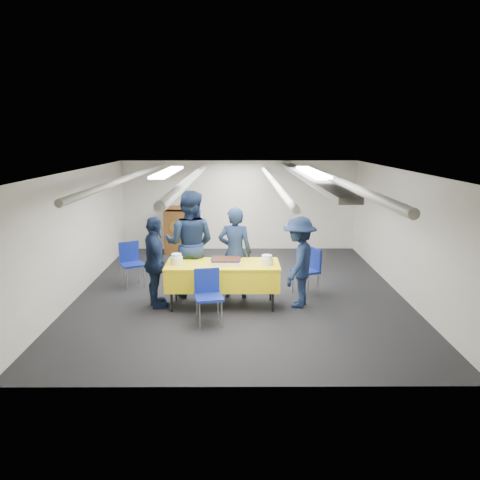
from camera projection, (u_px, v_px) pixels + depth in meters
name	position (u px, v px, depth m)	size (l,w,h in m)	color
ground	(240.00, 291.00, 8.95)	(7.00, 7.00, 0.00)	black
room_shell	(245.00, 194.00, 8.95)	(6.00, 7.00, 2.30)	silver
serving_table	(223.00, 275.00, 8.06)	(1.94, 0.81, 0.77)	black
sheet_cake	(226.00, 261.00, 8.00)	(0.51, 0.40, 0.09)	white
plate_stack_left	(177.00, 259.00, 7.94)	(0.21, 0.21, 0.18)	white
plate_stack_right	(267.00, 260.00, 7.95)	(0.21, 0.21, 0.16)	white
podium	(176.00, 229.00, 11.78)	(0.62, 0.53, 1.25)	brown
chair_near	(208.00, 291.00, 7.33)	(0.50, 0.50, 0.87)	gray
chair_right	(310.00, 266.00, 8.70)	(0.55, 0.55, 0.87)	gray
chair_left	(131.00, 259.00, 9.20)	(0.57, 0.57, 0.87)	gray
sailor_a	(235.00, 253.00, 8.46)	(0.61, 0.40, 1.68)	#0E1932
sailor_b	(190.00, 244.00, 8.53)	(0.95, 0.74, 1.96)	#0E1932
sailor_c	(155.00, 262.00, 7.97)	(0.93, 0.39, 1.59)	#0E1932
sailor_d	(299.00, 262.00, 8.02)	(1.02, 0.59, 1.58)	#0E1932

